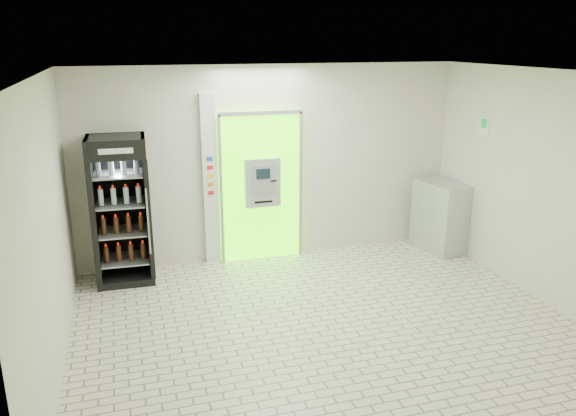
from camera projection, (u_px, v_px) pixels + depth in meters
name	position (u px, v px, depth m)	size (l,w,h in m)	color
ground	(326.00, 325.00, 6.85)	(6.00, 6.00, 0.00)	beige
room_shell	(330.00, 179.00, 6.31)	(6.00, 6.00, 6.00)	silver
atm_assembly	(261.00, 186.00, 8.66)	(1.30, 0.24, 2.33)	#4DEB02
pillar	(210.00, 181.00, 8.45)	(0.22, 0.11, 2.60)	silver
beverage_cooler	(122.00, 213.00, 7.89)	(0.81, 0.76, 2.09)	black
steel_cabinet	(441.00, 216.00, 9.17)	(0.73, 0.95, 1.14)	#ADAFB5
exit_sign	(484.00, 125.00, 8.34)	(0.02, 0.22, 0.26)	white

